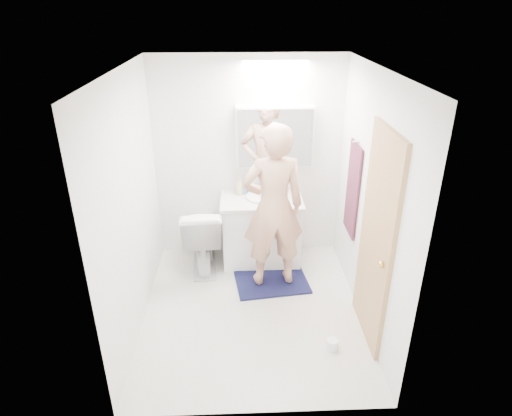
{
  "coord_description": "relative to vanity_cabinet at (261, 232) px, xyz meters",
  "views": [
    {
      "loc": [
        -0.11,
        -3.62,
        2.9
      ],
      "look_at": [
        0.05,
        0.25,
        1.05
      ],
      "focal_mm": 30.6,
      "sensor_mm": 36.0,
      "label": 1
    }
  ],
  "objects": [
    {
      "name": "floor",
      "position": [
        -0.14,
        -0.96,
        -0.39
      ],
      "size": [
        2.5,
        2.5,
        0.0
      ],
      "primitive_type": "plane",
      "color": "silver",
      "rests_on": "ground"
    },
    {
      "name": "ceiling",
      "position": [
        -0.14,
        -0.96,
        2.01
      ],
      "size": [
        2.5,
        2.5,
        0.0
      ],
      "primitive_type": "plane",
      "rotation": [
        3.14,
        0.0,
        0.0
      ],
      "color": "white",
      "rests_on": "floor"
    },
    {
      "name": "countertop",
      "position": [
        0.0,
        -0.0,
        0.41
      ],
      "size": [
        0.95,
        0.58,
        0.04
      ],
      "primitive_type": "cube",
      "color": "silver",
      "rests_on": "vanity_cabinet"
    },
    {
      "name": "toilet_paper_roll",
      "position": [
        0.57,
        -1.55,
        -0.34
      ],
      "size": [
        0.11,
        0.11,
        0.1
      ],
      "primitive_type": "cylinder",
      "color": "white",
      "rests_on": "floor"
    },
    {
      "name": "wall_right",
      "position": [
        0.96,
        -0.96,
        0.81
      ],
      "size": [
        0.0,
        2.5,
        2.5
      ],
      "primitive_type": "plane",
      "rotation": [
        1.57,
        0.0,
        -1.57
      ],
      "color": "white",
      "rests_on": "floor"
    },
    {
      "name": "toilet",
      "position": [
        -0.7,
        -0.11,
        0.02
      ],
      "size": [
        0.51,
        0.83,
        0.82
      ],
      "primitive_type": "imported",
      "rotation": [
        0.0,
        0.0,
        3.21
      ],
      "color": "white",
      "rests_on": "floor"
    },
    {
      "name": "vanity_cabinet",
      "position": [
        0.0,
        0.0,
        0.0
      ],
      "size": [
        0.9,
        0.55,
        0.78
      ],
      "primitive_type": "cube",
      "color": "white",
      "rests_on": "floor"
    },
    {
      "name": "person",
      "position": [
        0.1,
        -0.5,
        0.56
      ],
      "size": [
        0.71,
        0.51,
        1.81
      ],
      "primitive_type": "imported",
      "rotation": [
        0.0,
        0.0,
        3.27
      ],
      "color": "tan",
      "rests_on": "bath_rug"
    },
    {
      "name": "towel",
      "position": [
        0.94,
        -0.41,
        0.71
      ],
      "size": [
        0.02,
        0.42,
        1.0
      ],
      "primitive_type": "cube",
      "color": "#12233A",
      "rests_on": "wall_right"
    },
    {
      "name": "door_knob",
      "position": [
        0.9,
        -1.61,
        0.56
      ],
      "size": [
        0.06,
        0.06,
        0.06
      ],
      "primitive_type": "sphere",
      "color": "gold",
      "rests_on": "door"
    },
    {
      "name": "faucet",
      "position": [
        0.0,
        0.22,
        0.51
      ],
      "size": [
        0.02,
        0.02,
        0.16
      ],
      "primitive_type": "cylinder",
      "color": "#B4B4B8",
      "rests_on": "countertop"
    },
    {
      "name": "sink_basin",
      "position": [
        0.0,
        0.03,
        0.45
      ],
      "size": [
        0.36,
        0.36,
        0.03
      ],
      "primitive_type": "cylinder",
      "color": "white",
      "rests_on": "countertop"
    },
    {
      "name": "mirror_panel",
      "position": [
        0.16,
        0.13,
        1.11
      ],
      "size": [
        0.84,
        0.01,
        0.66
      ],
      "primitive_type": "cube",
      "color": "silver",
      "rests_on": "medicine_cabinet"
    },
    {
      "name": "soap_bottle_b",
      "position": [
        -0.2,
        0.18,
        0.52
      ],
      "size": [
        0.11,
        0.11,
        0.18
      ],
      "primitive_type": "imported",
      "rotation": [
        0.0,
        0.0,
        -0.33
      ],
      "color": "#557EB8",
      "rests_on": "countertop"
    },
    {
      "name": "wall_front",
      "position": [
        -0.14,
        -2.21,
        0.81
      ],
      "size": [
        2.5,
        0.0,
        2.5
      ],
      "primitive_type": "plane",
      "rotation": [
        -1.57,
        0.0,
        0.0
      ],
      "color": "white",
      "rests_on": "floor"
    },
    {
      "name": "towel_hook",
      "position": [
        0.92,
        -0.41,
        1.23
      ],
      "size": [
        0.07,
        0.02,
        0.02
      ],
      "primitive_type": "cylinder",
      "rotation": [
        0.0,
        1.57,
        0.0
      ],
      "color": "silver",
      "rests_on": "wall_right"
    },
    {
      "name": "wall_left",
      "position": [
        -1.24,
        -0.96,
        0.81
      ],
      "size": [
        0.0,
        2.5,
        2.5
      ],
      "primitive_type": "plane",
      "rotation": [
        1.57,
        0.0,
        1.57
      ],
      "color": "white",
      "rests_on": "floor"
    },
    {
      "name": "wall_back",
      "position": [
        -0.14,
        0.29,
        0.81
      ],
      "size": [
        2.5,
        0.0,
        2.5
      ],
      "primitive_type": "plane",
      "rotation": [
        1.57,
        0.0,
        0.0
      ],
      "color": "white",
      "rests_on": "floor"
    },
    {
      "name": "soap_bottle_a",
      "position": [
        -0.25,
        0.15,
        0.54
      ],
      "size": [
        0.11,
        0.11,
        0.21
      ],
      "primitive_type": "imported",
      "rotation": [
        0.0,
        0.0,
        0.52
      ],
      "color": "#C9BD82",
      "rests_on": "countertop"
    },
    {
      "name": "door",
      "position": [
        0.94,
        -1.31,
        0.61
      ],
      "size": [
        0.04,
        0.8,
        2.0
      ],
      "primitive_type": "cube",
      "color": "tan",
      "rests_on": "wall_right"
    },
    {
      "name": "toothbrush_cup",
      "position": [
        0.22,
        0.16,
        0.48
      ],
      "size": [
        0.11,
        0.11,
        0.09
      ],
      "primitive_type": "imported",
      "rotation": [
        0.0,
        0.0,
        -0.06
      ],
      "color": "#4269C7",
      "rests_on": "countertop"
    },
    {
      "name": "bath_rug",
      "position": [
        0.1,
        -0.5,
        -0.38
      ],
      "size": [
        0.87,
        0.65,
        0.02
      ],
      "primitive_type": "cube",
      "rotation": [
        0.0,
        0.0,
        0.13
      ],
      "color": "#141239",
      "rests_on": "floor"
    },
    {
      "name": "medicine_cabinet",
      "position": [
        0.16,
        0.21,
        1.11
      ],
      "size": [
        0.88,
        0.14,
        0.7
      ],
      "primitive_type": "cube",
      "color": "white",
      "rests_on": "wall_back"
    }
  ]
}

